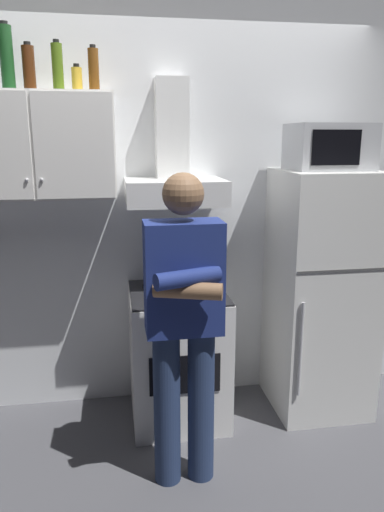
{
  "coord_description": "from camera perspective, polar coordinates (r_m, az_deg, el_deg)",
  "views": [
    {
      "loc": [
        -0.42,
        -2.57,
        1.8
      ],
      "look_at": [
        0.0,
        0.0,
        1.15
      ],
      "focal_mm": 33.62,
      "sensor_mm": 36.0,
      "label": 1
    }
  ],
  "objects": [
    {
      "name": "microwave",
      "position": [
        3.13,
        16.0,
        12.37
      ],
      "size": [
        0.48,
        0.37,
        0.28
      ],
      "color": "#B7BABF",
      "rests_on": "refrigerator"
    },
    {
      "name": "bottle_rum_dark",
      "position": [
        3.02,
        -18.84,
        20.4
      ],
      "size": [
        0.07,
        0.07,
        0.26
      ],
      "color": "#47230F",
      "rests_on": "upper_cabinet"
    },
    {
      "name": "bottle_olive_oil",
      "position": [
        2.95,
        -15.71,
        20.86
      ],
      "size": [
        0.06,
        0.06,
        0.27
      ],
      "color": "#4C6B19",
      "rests_on": "upper_cabinet"
    },
    {
      "name": "back_wall_tiled",
      "position": [
        3.23,
        -1.74,
        5.98
      ],
      "size": [
        4.8,
        0.1,
        2.7
      ],
      "primitive_type": "cube",
      "color": "white",
      "rests_on": "ground_plane"
    },
    {
      "name": "cooking_pot",
      "position": [
        2.88,
        1.15,
        -3.41
      ],
      "size": [
        0.3,
        0.2,
        0.13
      ],
      "color": "#B7BABF",
      "rests_on": "stove_oven"
    },
    {
      "name": "upper_cabinet",
      "position": [
        2.98,
        -18.02,
        12.37
      ],
      "size": [
        0.9,
        0.37,
        0.6
      ],
      "color": "white"
    },
    {
      "name": "bottle_spice_jar",
      "position": [
        2.97,
        -13.53,
        19.79
      ],
      "size": [
        0.06,
        0.06,
        0.15
      ],
      "color": "gold",
      "rests_on": "upper_cabinet"
    },
    {
      "name": "range_hood",
      "position": [
        2.98,
        -2.16,
        10.08
      ],
      "size": [
        0.6,
        0.44,
        0.75
      ],
      "color": "white"
    },
    {
      "name": "bottle_beer_brown",
      "position": [
        2.96,
        -11.62,
        20.88
      ],
      "size": [
        0.06,
        0.06,
        0.25
      ],
      "color": "brown",
      "rests_on": "upper_cabinet"
    },
    {
      "name": "ground_plane",
      "position": [
        3.17,
        -0.0,
        -20.64
      ],
      "size": [
        7.0,
        7.0,
        0.0
      ],
      "primitive_type": "plane",
      "color": "#4C4C51"
    },
    {
      "name": "refrigerator",
      "position": [
        3.27,
        15.04,
        -4.3
      ],
      "size": [
        0.6,
        0.62,
        1.6
      ],
      "color": "white",
      "rests_on": "ground_plane"
    },
    {
      "name": "person_standing",
      "position": [
        2.41,
        -0.97,
        -7.87
      ],
      "size": [
        0.38,
        0.33,
        1.64
      ],
      "color": "navy",
      "rests_on": "ground_plane"
    },
    {
      "name": "stove_oven",
      "position": [
        3.16,
        -1.67,
        -11.68
      ],
      "size": [
        0.6,
        0.62,
        0.87
      ],
      "color": "white",
      "rests_on": "ground_plane"
    },
    {
      "name": "bottle_wine_green",
      "position": [
        3.02,
        -21.18,
        21.14
      ],
      "size": [
        0.07,
        0.07,
        0.36
      ],
      "color": "#19471E",
      "rests_on": "upper_cabinet"
    }
  ]
}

